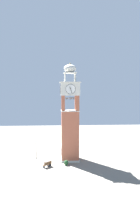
# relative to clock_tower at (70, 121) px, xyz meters

# --- Properties ---
(ground) EXTENTS (80.00, 80.00, 0.00)m
(ground) POSITION_rel_clock_tower_xyz_m (0.00, 0.00, -7.16)
(ground) COLOR gray
(clock_tower) EXTENTS (3.67, 3.67, 17.55)m
(clock_tower) POSITION_rel_clock_tower_xyz_m (0.00, 0.00, 0.00)
(clock_tower) COLOR #AD5B42
(clock_tower) RESTS_ON ground
(park_bench) EXTENTS (1.44, 1.44, 0.95)m
(park_bench) POSITION_rel_clock_tower_xyz_m (3.60, -3.99, -6.67)
(park_bench) COLOR brown
(park_bench) RESTS_ON ground
(lamp_post) EXTENTS (0.36, 0.36, 3.47)m
(lamp_post) POSITION_rel_clock_tower_xyz_m (-0.97, -6.28, -4.72)
(lamp_post) COLOR black
(lamp_post) RESTS_ON ground
(trash_bin) EXTENTS (0.52, 0.52, 0.80)m
(trash_bin) POSITION_rel_clock_tower_xyz_m (3.09, -3.85, -6.76)
(trash_bin) COLOR #4C4C51
(trash_bin) RESTS_ON ground
(shrub_near_entry) EXTENTS (0.73, 0.73, 0.91)m
(shrub_near_entry) POSITION_rel_clock_tower_xyz_m (2.87, -0.83, -6.70)
(shrub_near_entry) COLOR #234C28
(shrub_near_entry) RESTS_ON ground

